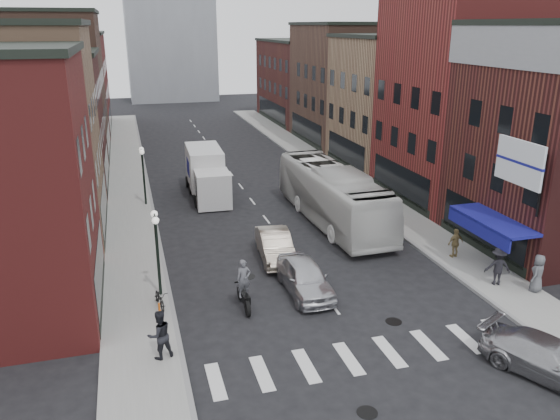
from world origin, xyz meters
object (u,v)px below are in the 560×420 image
object	(u,v)px
streetlamp_far	(143,166)
sedan_left_far	(275,246)
ped_left_solo	(160,335)
ped_right_a	(498,266)
box_truck	(207,174)
motorcycle_rider	(244,286)
billboard_sign	(521,164)
parked_bicycle	(160,298)
bike_rack	(160,315)
transit_bus	(332,195)
ped_right_b	(455,243)
curb_car	(549,359)
ped_right_c	(538,273)
sedan_left_near	(305,277)
streetlamp_near	(156,239)

from	to	relation	value
streetlamp_far	sedan_left_far	xyz separation A→B (m)	(6.29, -11.22, -2.15)
ped_left_solo	ped_right_a	xyz separation A→B (m)	(16.00, 1.82, -0.03)
box_truck	motorcycle_rider	world-z (taller)	box_truck
streetlamp_far	billboard_sign	bearing A→B (deg)	-47.59
parked_bicycle	bike_rack	bearing A→B (deg)	-102.68
ped_left_solo	transit_bus	bearing A→B (deg)	-150.81
streetlamp_far	ped_right_b	xyz separation A→B (m)	(15.56, -13.95, -1.95)
streetlamp_far	transit_bus	size ratio (longest dim) A/B	0.32
sedan_left_far	parked_bicycle	xyz separation A→B (m)	(-6.40, -3.99, -0.20)
box_truck	sedan_left_far	xyz separation A→B (m)	(1.79, -12.34, -0.93)
sedan_left_far	parked_bicycle	size ratio (longest dim) A/B	2.97
curb_car	ped_right_c	world-z (taller)	ped_right_c
motorcycle_rider	transit_bus	world-z (taller)	transit_bus
sedan_left_far	sedan_left_near	bearing A→B (deg)	-80.16
streetlamp_near	ped_right_b	xyz separation A→B (m)	(15.56, 0.05, -1.95)
sedan_left_near	ped_right_c	world-z (taller)	ped_right_c
billboard_sign	streetlamp_far	distance (m)	23.92
curb_car	ped_left_solo	distance (m)	14.14
sedan_left_far	ped_right_b	world-z (taller)	ped_right_b
billboard_sign	streetlamp_far	bearing A→B (deg)	132.41
transit_bus	ped_right_c	size ratio (longest dim) A/B	7.09
streetlamp_near	box_truck	size ratio (longest dim) A/B	0.52
box_truck	parked_bicycle	world-z (taller)	box_truck
streetlamp_near	box_truck	xyz separation A→B (m)	(4.50, 15.11, -1.22)
bike_rack	sedan_left_near	distance (m)	6.93
motorcycle_rider	ped_right_b	bearing A→B (deg)	5.46
sedan_left_far	ped_right_a	world-z (taller)	ped_right_a
streetlamp_near	ped_right_a	bearing A→B (deg)	-12.14
sedan_left_near	ped_left_solo	xyz separation A→B (m)	(-6.95, -3.81, 0.33)
billboard_sign	ped_right_b	size ratio (longest dim) A/B	2.29
billboard_sign	sedan_left_far	size ratio (longest dim) A/B	0.80
billboard_sign	ped_right_c	size ratio (longest dim) A/B	2.03
motorcycle_rider	curb_car	world-z (taller)	motorcycle_rider
box_truck	motorcycle_rider	xyz separation A→B (m)	(-0.99, -17.20, -0.60)
streetlamp_far	motorcycle_rider	size ratio (longest dim) A/B	1.75
parked_bicycle	ped_right_c	bearing A→B (deg)	-19.79
ped_left_solo	streetlamp_far	bearing A→B (deg)	-109.13
parked_bicycle	streetlamp_far	bearing A→B (deg)	80.64
streetlamp_far	sedan_left_far	size ratio (longest dim) A/B	0.89
ped_right_c	ped_left_solo	bearing A→B (deg)	-29.72
motorcycle_rider	sedan_left_near	size ratio (longest dim) A/B	0.50
streetlamp_far	ped_right_b	distance (m)	20.99
streetlamp_far	transit_bus	world-z (taller)	streetlamp_far
sedan_left_near	ped_right_c	distance (m)	10.86
ped_right_a	ped_right_c	bearing A→B (deg)	158.79
billboard_sign	curb_car	world-z (taller)	billboard_sign
ped_right_b	ped_right_c	size ratio (longest dim) A/B	0.89
box_truck	curb_car	distance (m)	26.47
box_truck	ped_right_a	world-z (taller)	box_truck
bike_rack	parked_bicycle	world-z (taller)	parked_bicycle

